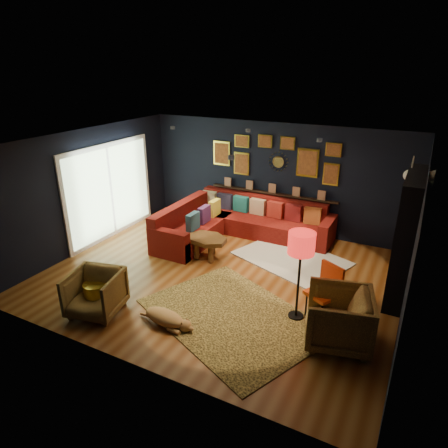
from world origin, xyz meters
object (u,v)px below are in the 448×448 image
at_px(sectional, 233,224).
at_px(floor_lamp, 301,247).
at_px(coffee_table, 207,241).
at_px(armchair_right, 339,316).
at_px(gold_stool, 96,296).
at_px(pouf, 177,245).
at_px(orange_chair, 326,287).
at_px(armchair_left, 95,291).
at_px(dog, 164,315).

height_order(sectional, floor_lamp, floor_lamp).
xyz_separation_m(coffee_table, armchair_right, (3.05, -1.52, 0.07)).
bearing_deg(gold_stool, coffee_table, 73.73).
height_order(coffee_table, pouf, coffee_table).
xyz_separation_m(pouf, orange_chair, (3.42, -0.86, 0.37)).
height_order(coffee_table, armchair_left, armchair_left).
relative_size(gold_stool, orange_chair, 0.53).
xyz_separation_m(armchair_left, gold_stool, (-0.08, 0.09, -0.17)).
height_order(pouf, armchair_right, armchair_right).
distance_m(pouf, floor_lamp, 3.39).
height_order(pouf, dog, dog).
bearing_deg(gold_stool, orange_chair, 23.91).
bearing_deg(orange_chair, coffee_table, -171.03).
bearing_deg(armchair_right, orange_chair, -163.49).
relative_size(sectional, gold_stool, 6.99).
xyz_separation_m(pouf, armchair_right, (3.75, -1.42, 0.28)).
bearing_deg(orange_chair, floor_lamp, -122.26).
distance_m(armchair_left, dog, 1.23).
height_order(orange_chair, dog, orange_chair).
bearing_deg(pouf, sectional, 63.55).
bearing_deg(gold_stool, dog, 7.40).
bearing_deg(coffee_table, floor_lamp, -26.94).
bearing_deg(armchair_right, pouf, -124.61).
height_order(sectional, pouf, sectional).
xyz_separation_m(coffee_table, gold_stool, (-0.73, -2.49, -0.15)).
bearing_deg(dog, sectional, 104.12).
bearing_deg(floor_lamp, dog, -147.47).
bearing_deg(orange_chair, dog, -119.63).
height_order(armchair_right, gold_stool, armchair_right).
bearing_deg(armchair_right, armchair_left, -87.87).
height_order(armchair_left, dog, armchair_left).
xyz_separation_m(coffee_table, floor_lamp, (2.33, -1.18, 0.87)).
xyz_separation_m(floor_lamp, dog, (-1.79, -1.14, -1.09)).
bearing_deg(coffee_table, pouf, -172.20).
xyz_separation_m(armchair_left, orange_chair, (3.37, 1.62, 0.14)).
height_order(floor_lamp, dog, floor_lamp).
distance_m(sectional, gold_stool, 3.84).
xyz_separation_m(coffee_table, pouf, (-0.70, -0.10, -0.21)).
xyz_separation_m(armchair_right, orange_chair, (-0.33, 0.56, 0.08)).
bearing_deg(armchair_left, sectional, 67.41).
distance_m(coffee_table, floor_lamp, 2.75).
bearing_deg(pouf, orange_chair, -14.18).
distance_m(orange_chair, floor_lamp, 0.85).
xyz_separation_m(pouf, floor_lamp, (3.03, -1.09, 1.08)).
bearing_deg(armchair_right, gold_stool, -89.41).
bearing_deg(dog, gold_stool, -167.13).
relative_size(pouf, armchair_right, 0.50).
height_order(orange_chair, floor_lamp, floor_lamp).
bearing_deg(dog, floor_lamp, 38.00).
relative_size(armchair_left, floor_lamp, 0.54).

